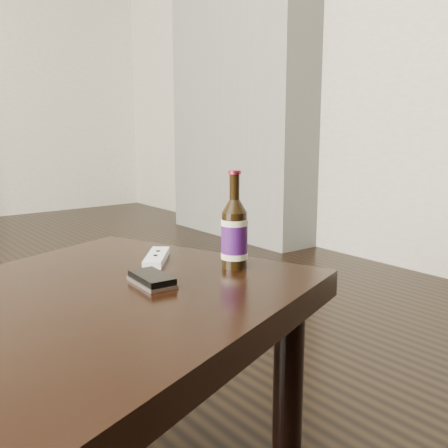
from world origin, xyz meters
TOP-DOWN VIEW (x-y plane):
  - wall_right at (2.51, 0.00)m, footprint 0.02×6.00m
  - chimney_breast at (2.35, 1.20)m, footprint 0.30×1.20m
  - coffee_table at (0.26, -0.77)m, footprint 1.37×1.08m
  - beer_bottle at (0.77, -0.72)m, footprint 0.08×0.08m
  - phone at (0.56, -0.72)m, footprint 0.07×0.12m
  - remote at (0.66, -0.56)m, footprint 0.13×0.15m

SIDE VIEW (x-z plane):
  - coffee_table at x=0.26m, z-range 0.16..0.61m
  - remote at x=0.66m, z-range 0.45..0.47m
  - phone at x=0.56m, z-range 0.45..0.47m
  - beer_bottle at x=0.77m, z-range 0.41..0.64m
  - wall_right at x=2.51m, z-range 0.00..2.70m
  - chimney_breast at x=2.35m, z-range 0.00..2.70m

